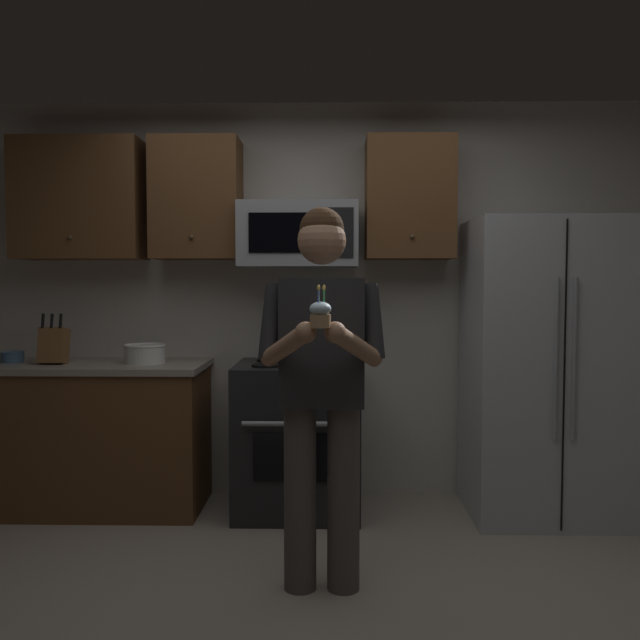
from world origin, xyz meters
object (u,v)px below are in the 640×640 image
(bowl_large_white, at_px, (145,353))
(bowl_small_colored, at_px, (13,357))
(oven_range, at_px, (298,437))
(microwave, at_px, (299,235))
(person, at_px, (322,376))
(cupcake, at_px, (320,314))
(refrigerator, at_px, (544,368))
(knife_block, at_px, (54,345))

(bowl_large_white, relative_size, bowl_small_colored, 1.77)
(oven_range, xyz_separation_m, bowl_small_colored, (-1.80, 0.05, 0.49))
(microwave, distance_m, person, 1.42)
(microwave, relative_size, cupcake, 4.26)
(bowl_small_colored, distance_m, cupcake, 2.48)
(refrigerator, bearing_deg, knife_block, 179.81)
(oven_range, distance_m, cupcake, 1.66)
(knife_block, height_order, bowl_large_white, knife_block)
(knife_block, height_order, bowl_small_colored, knife_block)
(oven_range, height_order, bowl_small_colored, bowl_small_colored)
(refrigerator, xyz_separation_m, person, (-1.33, -1.05, 0.10))
(oven_range, distance_m, bowl_large_white, 1.09)
(refrigerator, bearing_deg, cupcake, -133.98)
(microwave, height_order, bowl_large_white, microwave)
(bowl_large_white, xyz_separation_m, cupcake, (1.12, -1.43, 0.31))
(microwave, relative_size, bowl_large_white, 2.89)
(oven_range, xyz_separation_m, bowl_large_white, (-0.95, 0.01, 0.52))
(bowl_small_colored, height_order, cupcake, cupcake)
(bowl_small_colored, bearing_deg, refrigerator, -1.50)
(person, bearing_deg, oven_range, 98.63)
(refrigerator, relative_size, person, 1.02)
(microwave, bearing_deg, oven_range, -90.02)
(microwave, bearing_deg, refrigerator, -6.03)
(oven_range, bearing_deg, cupcake, -83.34)
(microwave, bearing_deg, knife_block, -174.37)
(person, bearing_deg, knife_block, 147.57)
(knife_block, relative_size, bowl_small_colored, 2.22)
(microwave, xyz_separation_m, bowl_small_colored, (-1.80, -0.07, -0.76))
(microwave, xyz_separation_m, cupcake, (0.17, -1.54, -0.43))
(oven_range, bearing_deg, bowl_large_white, 179.54)
(refrigerator, height_order, person, refrigerator)
(refrigerator, distance_m, person, 1.70)
(knife_block, xyz_separation_m, cupcake, (1.67, -1.39, 0.26))
(bowl_large_white, height_order, bowl_small_colored, bowl_large_white)
(person, bearing_deg, bowl_small_colored, 149.92)
(bowl_large_white, xyz_separation_m, person, (1.12, -1.10, 0.01))
(oven_range, xyz_separation_m, person, (0.17, -1.09, 0.53))
(cupcake, bearing_deg, knife_block, 140.24)
(knife_block, bearing_deg, microwave, 5.63)
(bowl_large_white, height_order, cupcake, cupcake)
(cupcake, bearing_deg, oven_range, 96.66)
(microwave, xyz_separation_m, bowl_large_white, (-0.95, -0.11, -0.74))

